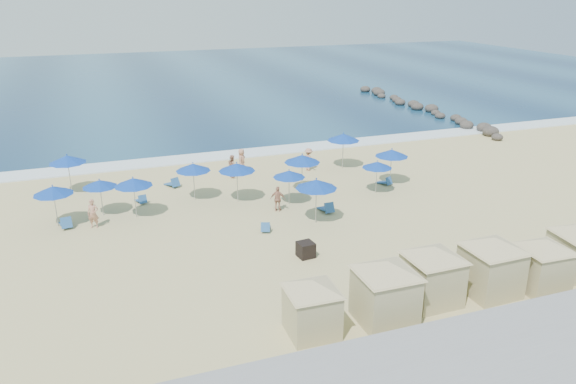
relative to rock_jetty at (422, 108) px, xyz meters
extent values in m
plane|color=tan|center=(-24.01, -24.90, -0.36)|extent=(160.00, 160.00, 0.00)
cube|color=#0E2D4E|center=(-24.01, 30.10, -0.33)|extent=(160.00, 80.00, 0.06)
cube|color=white|center=(-24.01, -9.40, -0.32)|extent=(160.00, 2.50, 0.08)
cube|color=gray|center=(-24.01, -37.90, 0.19)|extent=(160.00, 2.20, 1.10)
ellipsoid|color=#2E2826|center=(-0.61, -12.90, -0.09)|extent=(1.00, 1.00, 0.65)
ellipsoid|color=#2E2826|center=(-0.13, -11.40, 0.05)|extent=(1.48, 1.48, 0.96)
ellipsoid|color=#2E2826|center=(0.35, -9.90, 0.02)|extent=(1.40, 1.40, 0.91)
ellipsoid|color=#2E2826|center=(-0.49, -8.40, 0.00)|extent=(1.32, 1.32, 0.86)
ellipsoid|color=#2E2826|center=(-0.01, -6.90, -0.02)|extent=(1.24, 1.24, 0.81)
ellipsoid|color=#2E2826|center=(0.47, -5.40, -0.04)|extent=(1.16, 1.16, 0.75)
ellipsoid|color=#2E2826|center=(-0.37, -3.90, -0.06)|extent=(1.08, 1.08, 0.70)
ellipsoid|color=#2E2826|center=(0.11, -2.40, -0.09)|extent=(1.00, 1.00, 0.65)
ellipsoid|color=#2E2826|center=(0.59, -0.90, 0.05)|extent=(1.48, 1.48, 0.96)
ellipsoid|color=#2E2826|center=(-0.25, 0.60, 0.02)|extent=(1.40, 1.40, 0.91)
ellipsoid|color=#2E2826|center=(0.23, 2.10, 0.00)|extent=(1.32, 1.32, 0.86)
ellipsoid|color=#2E2826|center=(-0.61, 3.60, -0.02)|extent=(1.24, 1.24, 0.81)
ellipsoid|color=#2E2826|center=(-0.13, 5.10, -0.04)|extent=(1.16, 1.16, 0.75)
ellipsoid|color=#2E2826|center=(0.35, 6.60, -0.06)|extent=(1.08, 1.08, 0.70)
ellipsoid|color=#2E2826|center=(-0.49, 8.10, -0.09)|extent=(1.00, 1.00, 0.65)
ellipsoid|color=#2E2826|center=(-0.01, 9.60, 0.05)|extent=(1.48, 1.48, 0.96)
ellipsoid|color=#2E2826|center=(0.47, 11.10, 0.02)|extent=(1.40, 1.40, 0.91)
ellipsoid|color=#2E2826|center=(-0.37, 12.60, 0.00)|extent=(1.32, 1.32, 0.86)
cube|color=black|center=(-24.94, -28.25, 0.03)|extent=(0.86, 0.86, 0.78)
cube|color=tan|center=(-27.17, -34.45, 0.57)|extent=(1.91, 1.91, 1.86)
cube|color=tan|center=(-27.17, -34.45, 1.50)|extent=(2.01, 2.01, 0.07)
pyramid|color=tan|center=(-27.17, -34.45, 1.96)|extent=(4.08, 4.08, 0.47)
cube|color=tan|center=(-24.10, -34.65, 0.71)|extent=(2.17, 2.17, 2.14)
cube|color=tan|center=(-24.10, -34.65, 1.78)|extent=(2.27, 2.27, 0.09)
pyramid|color=tan|center=(-24.10, -34.65, 2.32)|extent=(4.70, 4.70, 0.54)
cube|color=tan|center=(-21.49, -34.02, 0.68)|extent=(2.10, 2.10, 2.08)
cube|color=tan|center=(-21.49, -34.02, 1.71)|extent=(2.21, 2.21, 0.08)
pyramid|color=tan|center=(-21.49, -34.02, 2.23)|extent=(4.55, 4.55, 0.52)
cube|color=tan|center=(-18.67, -34.29, 0.71)|extent=(2.19, 2.19, 2.14)
cube|color=tan|center=(-18.67, -34.29, 1.77)|extent=(2.29, 2.29, 0.09)
pyramid|color=tan|center=(-18.67, -34.29, 2.31)|extent=(4.68, 4.68, 0.53)
cube|color=tan|center=(-16.28, -34.75, 0.60)|extent=(2.00, 2.00, 1.93)
cube|color=tan|center=(-16.28, -34.75, 1.57)|extent=(2.10, 2.10, 0.08)
pyramid|color=tan|center=(-16.28, -34.75, 2.05)|extent=(4.23, 4.23, 0.48)
cylinder|color=#A5A8AD|center=(-36.68, -19.86, 0.62)|extent=(0.05, 0.05, 1.97)
cone|color=#0D3695|center=(-36.68, -19.86, 1.79)|extent=(2.18, 2.18, 0.47)
sphere|color=#0D3695|center=(-36.68, -19.86, 2.08)|extent=(0.08, 0.08, 0.08)
cylinder|color=#A5A8AD|center=(-34.20, -19.01, 0.54)|extent=(0.05, 0.05, 1.81)
cone|color=#0D3695|center=(-34.20, -19.01, 1.61)|extent=(2.00, 2.00, 0.43)
sphere|color=#0D3695|center=(-34.20, -19.01, 1.87)|extent=(0.08, 0.08, 0.08)
cylinder|color=#A5A8AD|center=(-35.94, -14.34, 0.70)|extent=(0.06, 0.06, 2.12)
cone|color=#0D3695|center=(-35.94, -14.34, 1.95)|extent=(2.34, 2.34, 0.50)
sphere|color=#0D3695|center=(-35.94, -14.34, 2.26)|extent=(0.09, 0.09, 0.09)
cylinder|color=#A5A8AD|center=(-32.37, -20.03, 0.63)|extent=(0.05, 0.05, 1.99)
cone|color=#0D3695|center=(-32.37, -20.03, 1.82)|extent=(2.20, 2.20, 0.47)
sphere|color=#0D3695|center=(-32.37, -20.03, 2.10)|extent=(0.08, 0.08, 0.08)
cylinder|color=#A5A8AD|center=(-28.58, -18.35, 0.63)|extent=(0.05, 0.05, 1.98)
cone|color=#0D3695|center=(-28.58, -18.35, 1.80)|extent=(2.19, 2.19, 0.47)
sphere|color=#0D3695|center=(-28.58, -18.35, 2.08)|extent=(0.08, 0.08, 0.08)
cylinder|color=#A5A8AD|center=(-26.10, -19.61, 0.68)|extent=(0.05, 0.05, 2.07)
cone|color=#0D3695|center=(-26.10, -19.61, 1.90)|extent=(2.29, 2.29, 0.49)
sphere|color=#0D3695|center=(-26.10, -19.61, 2.20)|extent=(0.09, 0.09, 0.09)
cylinder|color=#A5A8AD|center=(-22.79, -24.40, 0.71)|extent=(0.06, 0.06, 2.15)
cone|color=#0D3695|center=(-22.79, -24.40, 1.99)|extent=(2.38, 2.38, 0.51)
sphere|color=#0D3695|center=(-22.79, -24.40, 2.30)|extent=(0.09, 0.09, 0.09)
cylinder|color=#A5A8AD|center=(-21.70, -19.46, 0.70)|extent=(0.06, 0.06, 2.12)
cone|color=#0D3695|center=(-21.70, -19.46, 1.96)|extent=(2.35, 2.35, 0.50)
sphere|color=#0D3695|center=(-21.70, -19.46, 2.26)|extent=(0.09, 0.09, 0.09)
cylinder|color=#A5A8AD|center=(-23.22, -21.14, 0.54)|extent=(0.05, 0.05, 1.81)
cone|color=#0D3695|center=(-23.22, -21.14, 1.62)|extent=(2.00, 2.00, 0.43)
sphere|color=#0D3695|center=(-23.22, -21.14, 1.88)|extent=(0.08, 0.08, 0.08)
cylinder|color=#A5A8AD|center=(-16.90, -15.54, 0.72)|extent=(0.06, 0.06, 2.17)
cone|color=#0D3695|center=(-16.90, -15.54, 2.01)|extent=(2.40, 2.40, 0.51)
sphere|color=#0D3695|center=(-16.90, -15.54, 2.32)|extent=(0.09, 0.09, 0.09)
cylinder|color=#A5A8AD|center=(-15.41, -19.96, 0.65)|extent=(0.05, 0.05, 2.03)
cone|color=#0D3695|center=(-15.41, -19.96, 1.85)|extent=(2.24, 2.24, 0.48)
sphere|color=#0D3695|center=(-15.41, -19.96, 2.15)|extent=(0.09, 0.09, 0.09)
cylinder|color=#A5A8AD|center=(-17.16, -21.20, 0.52)|extent=(0.05, 0.05, 1.77)
cone|color=#0D3695|center=(-17.16, -21.20, 1.57)|extent=(1.96, 1.96, 0.42)
sphere|color=#0D3695|center=(-17.16, -21.20, 1.83)|extent=(0.07, 0.07, 0.07)
cube|color=#26558E|center=(-36.28, -20.05, -0.19)|extent=(0.77, 1.32, 0.34)
cube|color=#26558E|center=(-36.20, -20.57, 0.06)|extent=(0.63, 0.43, 0.60)
cube|color=#26558E|center=(-31.88, -17.67, -0.22)|extent=(0.73, 1.15, 0.29)
cube|color=#26558E|center=(-31.78, -18.10, -0.01)|extent=(0.55, 0.40, 0.51)
cube|color=#26558E|center=(-29.55, -15.25, -0.20)|extent=(0.98, 1.34, 0.33)
cube|color=#26558E|center=(-29.36, -15.72, 0.04)|extent=(0.65, 0.52, 0.59)
cube|color=#26558E|center=(-25.81, -24.40, -0.22)|extent=(0.82, 1.16, 0.29)
cube|color=#26558E|center=(-25.95, -24.82, -0.01)|extent=(0.56, 0.44, 0.51)
cube|color=#26558E|center=(-21.57, -23.02, -0.19)|extent=(0.66, 1.28, 0.34)
cube|color=#26558E|center=(-21.54, -23.54, 0.06)|extent=(0.61, 0.38, 0.61)
cube|color=#26558E|center=(-15.83, -19.87, -0.22)|extent=(0.88, 1.18, 0.29)
cube|color=#26558E|center=(-15.66, -20.28, 0.00)|extent=(0.58, 0.47, 0.52)
imported|color=tan|center=(-34.75, -20.79, 0.48)|extent=(0.70, 0.55, 1.68)
imported|color=tan|center=(-25.15, -14.77, 0.45)|extent=(0.63, 0.80, 1.62)
imported|color=tan|center=(-24.24, -22.00, 0.42)|extent=(0.98, 0.78, 1.56)
imported|color=tan|center=(-19.52, -15.22, 0.48)|extent=(1.06, 1.25, 1.68)
imported|color=tan|center=(-24.18, -13.70, 0.48)|extent=(0.87, 0.98, 1.69)
camera|label=1|loc=(-34.47, -51.72, 12.37)|focal=35.00mm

